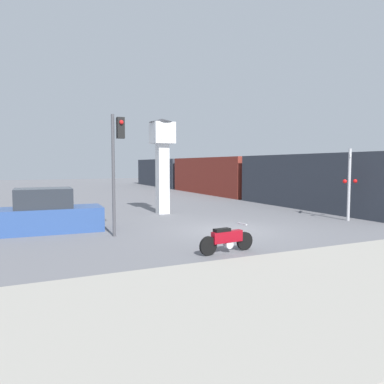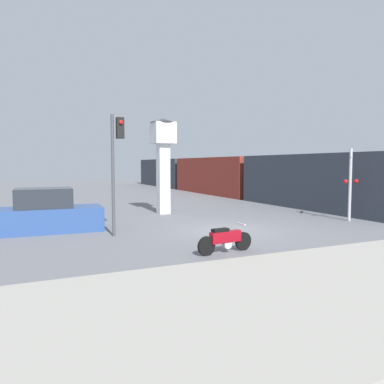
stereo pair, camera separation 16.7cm
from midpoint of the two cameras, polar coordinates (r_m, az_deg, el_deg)
The scene contains 8 objects.
ground_plane at distance 15.78m, azimuth 5.03°, elevation -5.88°, with size 120.00×120.00×0.00m, color slate.
sidewalk_strip at distance 10.25m, azimuth 26.78°, elevation -11.60°, with size 36.00×6.00×0.10m.
motorcycle at distance 11.83m, azimuth 4.93°, elevation -7.20°, with size 2.00×0.45×0.88m.
clock_tower at distance 21.01m, azimuth -4.78°, elevation 6.22°, with size 1.41×1.41×5.29m.
freight_train at distance 35.66m, azimuth 3.26°, elevation 2.51°, with size 2.80×39.70×3.40m.
traffic_light at distance 14.60m, azimuth -11.72°, elevation 5.76°, with size 0.50×0.35×4.65m.
railroad_crossing_signal at distance 19.82m, azimuth 22.63°, elevation 1.50°, with size 0.90×0.82×3.54m.
parked_car at distance 16.48m, azimuth -21.39°, elevation -3.09°, with size 4.28×2.00×1.80m.
Camera 1 is at (-7.91, -13.38, 2.77)m, focal length 35.00 mm.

